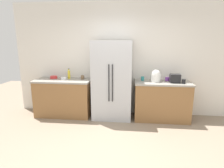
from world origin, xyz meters
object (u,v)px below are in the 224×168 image
Objects in this scene: refrigerator at (112,80)px; bottle_a at (69,75)px; cup_a at (167,79)px; cup_b at (83,77)px; toaster at (175,78)px; bowl_b at (54,77)px; cup_d at (184,81)px; bowl_a at (64,78)px; rice_cooker at (156,76)px; cup_c at (143,79)px.

bottle_a is at bearing 172.68° from refrigerator.
cup_a is at bearing 6.07° from refrigerator.
cup_b is at bearing -4.01° from bottle_a.
cup_a is (-0.14, 0.19, -0.05)m from toaster.
bowl_b is (-2.82, -0.01, -0.01)m from cup_a.
cup_a is at bearing 138.23° from cup_d.
bottle_a reaches higher than toaster.
cup_d is (0.17, -0.09, -0.05)m from toaster.
bowl_a is at bearing -177.65° from cup_a.
refrigerator is 1.32m from cup_a.
toaster is 0.89× the size of bottle_a.
cup_d is 0.71× the size of bowl_a.
refrigerator is 18.55× the size of cup_d.
toaster is at bearing -4.30° from cup_b.
cup_b is at bearing 176.61° from rice_cooker.
rice_cooker is (-0.43, 0.06, 0.04)m from toaster.
toaster reaches higher than cup_d.
bottle_a is (-2.56, 0.19, 0.01)m from toaster.
cup_a is 1.01× the size of cup_b.
bowl_a is at bearing -169.69° from cup_b.
toaster is 2.28× the size of cup_d.
cup_b is 0.46m from bowl_a.
bowl_a is (-0.45, -0.08, -0.02)m from cup_b.
bowl_a is (-2.83, 0.17, -0.02)m from cup_d.
rice_cooker is at bearing -2.68° from bowl_b.
rice_cooker is at bearing 0.72° from refrigerator.
bowl_b is at bearing -178.32° from bottle_a.
bowl_a is at bearing 176.53° from cup_d.
cup_c is (-0.58, -0.01, 0.00)m from cup_a.
refrigerator is at bearing 178.12° from toaster.
toaster is 2.45× the size of cup_b.
cup_c is 0.93m from cup_d.
cup_a is 0.41m from cup_d.
refrigerator reaches higher than cup_a.
bottle_a is (-1.11, 0.14, 0.09)m from refrigerator.
cup_d is 2.84m from bowl_a.
rice_cooker is at bearing 166.00° from cup_d.
bottle_a reaches higher than cup_d.
toaster reaches higher than bowl_a.
bowl_b is (-0.75, 0.01, -0.02)m from cup_b.
bottle_a reaches higher than bowl_b.
cup_d is (0.31, -0.28, 0.01)m from cup_a.
bottle_a is 2.71× the size of cup_a.
cup_d is at bearing -27.37° from toaster.
bottle_a is 2.55× the size of cup_d.
rice_cooker reaches higher than cup_a.
cup_b is 2.39m from cup_d.
bottle_a is 0.41m from bowl_b.
toaster is 1.61× the size of bowl_a.
refrigerator is 19.99× the size of cup_c.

